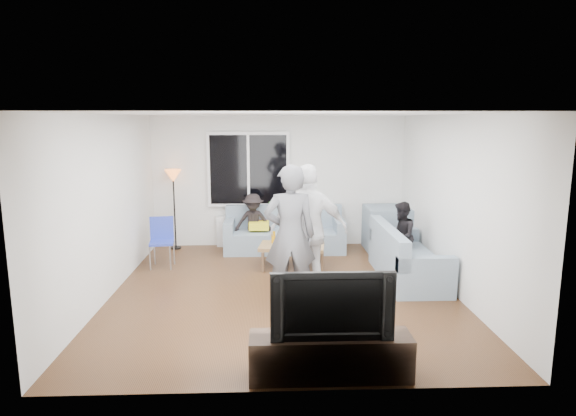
{
  "coord_description": "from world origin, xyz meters",
  "views": [
    {
      "loc": [
        -0.2,
        -6.99,
        2.53
      ],
      "look_at": [
        0.1,
        0.6,
        1.15
      ],
      "focal_mm": 30.6,
      "sensor_mm": 36.0,
      "label": 1
    }
  ],
  "objects_px": {
    "sofa_back_section": "(284,229)",
    "sofa_right_section": "(408,253)",
    "side_chair": "(162,243)",
    "floor_lamp": "(174,210)",
    "television": "(331,302)",
    "tv_console": "(330,356)",
    "player_left": "(290,235)",
    "coffee_table": "(292,256)",
    "spectator_right": "(401,236)",
    "spectator_back": "(253,222)",
    "player_right": "(309,230)"
  },
  "relations": [
    {
      "from": "coffee_table",
      "to": "spectator_right",
      "type": "xyz_separation_m",
      "value": [
        1.83,
        -0.2,
        0.39
      ]
    },
    {
      "from": "spectator_back",
      "to": "television",
      "type": "bearing_deg",
      "value": -75.56
    },
    {
      "from": "sofa_back_section",
      "to": "spectator_right",
      "type": "height_order",
      "value": "spectator_right"
    },
    {
      "from": "tv_console",
      "to": "player_left",
      "type": "bearing_deg",
      "value": 98.91
    },
    {
      "from": "side_chair",
      "to": "player_left",
      "type": "xyz_separation_m",
      "value": [
        2.13,
        -1.77,
        0.54
      ]
    },
    {
      "from": "player_right",
      "to": "spectator_back",
      "type": "distance_m",
      "value": 2.62
    },
    {
      "from": "television",
      "to": "player_left",
      "type": "bearing_deg",
      "value": 98.91
    },
    {
      "from": "coffee_table",
      "to": "side_chair",
      "type": "bearing_deg",
      "value": 177.36
    },
    {
      "from": "coffee_table",
      "to": "tv_console",
      "type": "height_order",
      "value": "tv_console"
    },
    {
      "from": "sofa_back_section",
      "to": "spectator_right",
      "type": "bearing_deg",
      "value": -34.0
    },
    {
      "from": "player_right",
      "to": "coffee_table",
      "type": "bearing_deg",
      "value": -82.76
    },
    {
      "from": "spectator_back",
      "to": "tv_console",
      "type": "height_order",
      "value": "spectator_back"
    },
    {
      "from": "television",
      "to": "player_right",
      "type": "bearing_deg",
      "value": 90.64
    },
    {
      "from": "player_left",
      "to": "spectator_back",
      "type": "distance_m",
      "value": 2.89
    },
    {
      "from": "floor_lamp",
      "to": "television",
      "type": "height_order",
      "value": "floor_lamp"
    },
    {
      "from": "sofa_back_section",
      "to": "floor_lamp",
      "type": "bearing_deg",
      "value": 173.49
    },
    {
      "from": "sofa_back_section",
      "to": "coffee_table",
      "type": "bearing_deg",
      "value": -85.1
    },
    {
      "from": "tv_console",
      "to": "sofa_back_section",
      "type": "bearing_deg",
      "value": 93.64
    },
    {
      "from": "coffee_table",
      "to": "player_left",
      "type": "bearing_deg",
      "value": -93.56
    },
    {
      "from": "side_chair",
      "to": "tv_console",
      "type": "distance_m",
      "value": 4.5
    },
    {
      "from": "side_chair",
      "to": "floor_lamp",
      "type": "distance_m",
      "value": 1.29
    },
    {
      "from": "sofa_back_section",
      "to": "player_right",
      "type": "xyz_separation_m",
      "value": [
        0.28,
        -2.4,
        0.53
      ]
    },
    {
      "from": "sofa_back_section",
      "to": "television",
      "type": "xyz_separation_m",
      "value": [
        0.3,
        -4.77,
        0.36
      ]
    },
    {
      "from": "side_chair",
      "to": "tv_console",
      "type": "relative_size",
      "value": 0.54
    },
    {
      "from": "player_right",
      "to": "tv_console",
      "type": "relative_size",
      "value": 1.19
    },
    {
      "from": "player_left",
      "to": "television",
      "type": "bearing_deg",
      "value": 96.0
    },
    {
      "from": "side_chair",
      "to": "floor_lamp",
      "type": "xyz_separation_m",
      "value": [
        0.0,
        1.24,
        0.35
      ]
    },
    {
      "from": "spectator_right",
      "to": "television",
      "type": "bearing_deg",
      "value": -9.63
    },
    {
      "from": "sofa_back_section",
      "to": "side_chair",
      "type": "distance_m",
      "value": 2.36
    },
    {
      "from": "sofa_back_section",
      "to": "player_left",
      "type": "relative_size",
      "value": 1.18
    },
    {
      "from": "floor_lamp",
      "to": "spectator_back",
      "type": "height_order",
      "value": "floor_lamp"
    },
    {
      "from": "coffee_table",
      "to": "side_chair",
      "type": "height_order",
      "value": "side_chair"
    },
    {
      "from": "sofa_right_section",
      "to": "side_chair",
      "type": "xyz_separation_m",
      "value": [
        -4.07,
        0.78,
        0.01
      ]
    },
    {
      "from": "coffee_table",
      "to": "television",
      "type": "height_order",
      "value": "television"
    },
    {
      "from": "spectator_right",
      "to": "spectator_back",
      "type": "height_order",
      "value": "spectator_right"
    },
    {
      "from": "spectator_back",
      "to": "tv_console",
      "type": "relative_size",
      "value": 0.7
    },
    {
      "from": "floor_lamp",
      "to": "tv_console",
      "type": "distance_m",
      "value": 5.61
    },
    {
      "from": "sofa_back_section",
      "to": "spectator_right",
      "type": "xyz_separation_m",
      "value": [
        1.93,
        -1.3,
        0.16
      ]
    },
    {
      "from": "player_left",
      "to": "television",
      "type": "xyz_separation_m",
      "value": [
        0.31,
        -2.0,
        -0.19
      ]
    },
    {
      "from": "sofa_back_section",
      "to": "sofa_right_section",
      "type": "xyz_separation_m",
      "value": [
        1.93,
        -1.77,
        0.0
      ]
    },
    {
      "from": "coffee_table",
      "to": "tv_console",
      "type": "distance_m",
      "value": 3.68
    },
    {
      "from": "sofa_right_section",
      "to": "tv_console",
      "type": "relative_size",
      "value": 1.25
    },
    {
      "from": "sofa_right_section",
      "to": "coffee_table",
      "type": "xyz_separation_m",
      "value": [
        -1.83,
        0.67,
        -0.22
      ]
    },
    {
      "from": "floor_lamp",
      "to": "player_left",
      "type": "relative_size",
      "value": 0.8
    },
    {
      "from": "side_chair",
      "to": "spectator_back",
      "type": "relative_size",
      "value": 0.77
    },
    {
      "from": "tv_console",
      "to": "television",
      "type": "bearing_deg",
      "value": 0.0
    },
    {
      "from": "player_right",
      "to": "tv_console",
      "type": "height_order",
      "value": "player_right"
    },
    {
      "from": "sofa_back_section",
      "to": "sofa_right_section",
      "type": "distance_m",
      "value": 2.62
    },
    {
      "from": "coffee_table",
      "to": "tv_console",
      "type": "relative_size",
      "value": 0.69
    },
    {
      "from": "player_right",
      "to": "television",
      "type": "xyz_separation_m",
      "value": [
        0.03,
        -2.37,
        -0.17
      ]
    }
  ]
}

